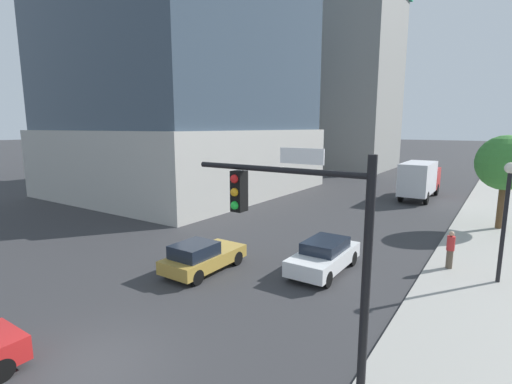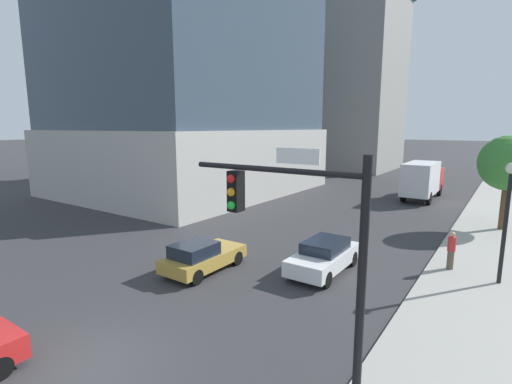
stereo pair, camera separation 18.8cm
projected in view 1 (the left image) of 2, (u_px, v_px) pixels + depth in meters
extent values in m
plane|color=#333335|center=(91.00, 369.00, 10.10)|extent=(400.00, 400.00, 0.00)
cube|color=#9E9B93|center=(499.00, 239.00, 21.59)|extent=(5.35, 120.00, 0.15)
cube|color=#B2AFA8|center=(188.00, 160.00, 38.42)|extent=(19.77, 22.65, 6.15)
cube|color=gray|center=(352.00, 75.00, 56.81)|extent=(12.28, 14.23, 28.38)
cube|color=gold|center=(368.00, 32.00, 50.47)|extent=(0.90, 0.90, 37.98)
cylinder|color=black|center=(366.00, 288.00, 8.08)|extent=(0.20, 0.20, 5.73)
cylinder|color=black|center=(275.00, 170.00, 8.93)|extent=(4.60, 0.14, 0.14)
cube|color=black|center=(239.00, 191.00, 9.63)|extent=(0.32, 0.36, 1.05)
sphere|color=red|center=(234.00, 179.00, 9.42)|extent=(0.22, 0.22, 0.22)
sphere|color=orange|center=(235.00, 192.00, 9.47)|extent=(0.22, 0.22, 0.22)
sphere|color=green|center=(235.00, 205.00, 9.53)|extent=(0.22, 0.22, 0.22)
cube|color=white|center=(302.00, 156.00, 8.49)|extent=(1.10, 0.04, 0.36)
cylinder|color=black|center=(504.00, 228.00, 15.05)|extent=(0.16, 0.16, 4.52)
sphere|color=silver|center=(511.00, 168.00, 14.64)|extent=(0.44, 0.44, 0.44)
cylinder|color=brown|center=(500.00, 206.00, 23.36)|extent=(0.36, 0.36, 2.87)
sphere|color=#387F33|center=(505.00, 163.00, 22.90)|extent=(3.36, 3.36, 3.36)
cylinder|color=black|center=(1.00, 370.00, 9.56)|extent=(0.22, 0.63, 0.63)
cube|color=silver|center=(324.00, 258.00, 16.80)|extent=(1.81, 4.36, 0.67)
cube|color=#19212D|center=(325.00, 245.00, 16.80)|extent=(1.52, 2.23, 0.49)
cylinder|color=black|center=(321.00, 252.00, 18.50)|extent=(0.22, 0.69, 0.69)
cylinder|color=black|center=(352.00, 258.00, 17.62)|extent=(0.22, 0.69, 0.69)
cylinder|color=black|center=(292.00, 271.00, 16.08)|extent=(0.22, 0.69, 0.69)
cylinder|color=black|center=(327.00, 279.00, 15.20)|extent=(0.22, 0.69, 0.69)
cube|color=#AD8938|center=(204.00, 258.00, 16.96)|extent=(1.81, 4.04, 0.57)
cube|color=#19212D|center=(194.00, 250.00, 16.34)|extent=(1.52, 1.84, 0.58)
cylinder|color=black|center=(211.00, 252.00, 18.56)|extent=(0.22, 0.66, 0.66)
cylinder|color=black|center=(237.00, 258.00, 17.68)|extent=(0.22, 0.66, 0.66)
cylinder|color=black|center=(170.00, 269.00, 16.31)|extent=(0.22, 0.66, 0.66)
cylinder|color=black|center=(197.00, 277.00, 15.43)|extent=(0.22, 0.66, 0.66)
cube|color=#B21E1E|center=(426.00, 178.00, 36.04)|extent=(2.32, 2.10, 1.96)
cube|color=silver|center=(418.00, 178.00, 32.85)|extent=(2.32, 5.24, 2.73)
cylinder|color=black|center=(414.00, 188.00, 36.78)|extent=(0.30, 1.10, 1.10)
cylinder|color=black|center=(436.00, 190.00, 35.66)|extent=(0.30, 1.10, 1.10)
cylinder|color=black|center=(401.00, 196.00, 32.60)|extent=(0.30, 1.10, 1.10)
cylinder|color=black|center=(426.00, 198.00, 31.47)|extent=(0.30, 1.10, 1.10)
cylinder|color=brown|center=(449.00, 259.00, 16.87)|extent=(0.28, 0.28, 0.84)
cylinder|color=red|center=(451.00, 243.00, 16.74)|extent=(0.34, 0.34, 0.65)
sphere|color=tan|center=(452.00, 234.00, 16.66)|extent=(0.23, 0.23, 0.23)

